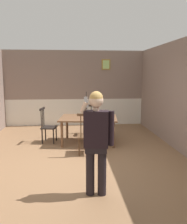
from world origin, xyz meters
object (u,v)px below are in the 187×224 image
at_px(dining_table, 89,120).
at_px(person_figure, 97,137).
at_px(chair_by_doorway, 48,126).
at_px(chair_at_table_head, 90,120).
at_px(chair_near_window, 86,135).

xyz_separation_m(dining_table, person_figure, (-0.06, -2.85, 0.32)).
height_order(chair_by_doorway, chair_at_table_head, chair_by_doorway).
distance_m(chair_near_window, person_figure, 1.99).
relative_size(dining_table, chair_near_window, 1.63).
xyz_separation_m(chair_by_doorway, person_figure, (1.11, -3.01, 0.50)).
bearing_deg(chair_near_window, dining_table, 84.60).
xyz_separation_m(chair_near_window, person_figure, (0.06, -1.93, 0.49)).
distance_m(chair_by_doorway, chair_at_table_head, 1.50).
bearing_deg(chair_at_table_head, dining_table, 94.06).
distance_m(chair_near_window, chair_at_table_head, 1.86).
height_order(chair_by_doorway, person_figure, person_figure).
bearing_deg(chair_by_doorway, dining_table, 92.00).
relative_size(chair_near_window, chair_by_doorway, 1.04).
bearing_deg(person_figure, chair_at_table_head, -84.68).
xyz_separation_m(chair_near_window, chair_by_doorway, (-1.05, 1.08, -0.01)).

